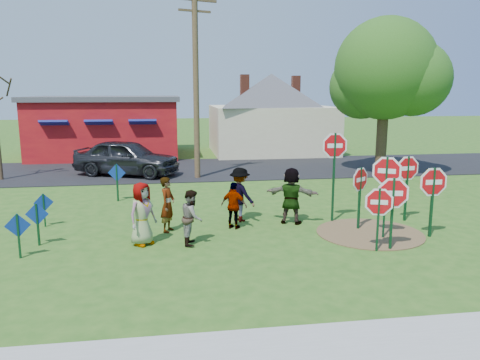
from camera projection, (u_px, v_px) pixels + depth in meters
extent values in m
plane|color=#2A5819|center=(219.00, 230.00, 14.51)|extent=(120.00, 120.00, 0.00)
cube|color=#9E9E99|center=(265.00, 358.00, 7.51)|extent=(22.00, 1.80, 0.08)
cube|color=black|center=(197.00, 169.00, 25.67)|extent=(120.00, 7.50, 0.04)
cylinder|color=brown|center=(370.00, 233.00, 14.18)|extent=(3.20, 3.20, 0.03)
cube|color=maroon|center=(108.00, 128.00, 30.86)|extent=(9.00, 7.00, 3.60)
cube|color=#4C4C51|center=(106.00, 99.00, 30.49)|extent=(9.40, 7.40, 0.30)
cube|color=navy|center=(54.00, 124.00, 26.89)|extent=(1.60, 0.78, 0.45)
cube|color=navy|center=(99.00, 123.00, 27.25)|extent=(1.60, 0.78, 0.45)
cube|color=navy|center=(143.00, 123.00, 27.61)|extent=(1.60, 0.78, 0.45)
cube|color=beige|center=(271.00, 130.00, 32.48)|extent=(8.00, 7.00, 3.20)
pyramid|color=#4C4C51|center=(271.00, 74.00, 31.77)|extent=(9.40, 9.40, 2.20)
cube|color=brown|center=(245.00, 85.00, 30.66)|extent=(0.55, 0.55, 1.40)
cube|color=brown|center=(296.00, 86.00, 33.18)|extent=(0.55, 0.55, 1.40)
cube|color=#113E20|center=(378.00, 220.00, 12.50)|extent=(0.07, 0.08, 1.73)
cylinder|color=white|center=(379.00, 202.00, 12.40)|extent=(0.98, 0.31, 1.02)
cylinder|color=#B80B11|center=(379.00, 202.00, 12.40)|extent=(0.85, 0.27, 0.88)
cube|color=white|center=(379.00, 202.00, 12.40)|extent=(0.43, 0.13, 0.13)
cube|color=#113E20|center=(334.00, 178.00, 15.22)|extent=(0.06, 0.08, 2.94)
cylinder|color=white|center=(335.00, 146.00, 15.02)|extent=(1.13, 0.05, 1.13)
cylinder|color=#B80B11|center=(335.00, 146.00, 15.02)|extent=(0.97, 0.05, 0.97)
cube|color=white|center=(335.00, 146.00, 15.02)|extent=(0.50, 0.02, 0.14)
cylinder|color=gold|center=(335.00, 146.00, 15.02)|extent=(1.13, 0.05, 1.13)
cube|color=#113E20|center=(385.00, 198.00, 13.54)|extent=(0.09, 0.09, 2.41)
cylinder|color=white|center=(387.00, 171.00, 13.39)|extent=(0.99, 0.57, 1.12)
cylinder|color=#B80B11|center=(387.00, 171.00, 13.39)|extent=(0.85, 0.49, 0.97)
cube|color=white|center=(387.00, 171.00, 13.39)|extent=(0.43, 0.25, 0.14)
cube|color=#113E20|center=(406.00, 189.00, 15.41)|extent=(0.07, 0.08, 2.17)
cylinder|color=white|center=(408.00, 168.00, 15.28)|extent=(1.08, 0.15, 1.09)
cylinder|color=#B80B11|center=(408.00, 168.00, 15.28)|extent=(0.94, 0.13, 0.94)
cube|color=white|center=(408.00, 168.00, 15.28)|extent=(0.48, 0.06, 0.14)
cylinder|color=gold|center=(408.00, 168.00, 15.28)|extent=(1.08, 0.14, 1.09)
cube|color=#113E20|center=(392.00, 214.00, 12.57)|extent=(0.07, 0.09, 1.99)
cylinder|color=white|center=(393.00, 193.00, 12.46)|extent=(1.12, 0.26, 1.14)
cylinder|color=#B80B11|center=(393.00, 193.00, 12.46)|extent=(0.96, 0.23, 0.98)
cube|color=white|center=(393.00, 193.00, 12.46)|extent=(0.49, 0.11, 0.14)
cube|color=#113E20|center=(432.00, 203.00, 13.70)|extent=(0.06, 0.08, 2.07)
cylinder|color=white|center=(433.00, 182.00, 13.59)|extent=(1.16, 0.03, 1.16)
cylinder|color=#B80B11|center=(433.00, 182.00, 13.59)|extent=(1.00, 0.03, 1.00)
cube|color=white|center=(433.00, 182.00, 13.59)|extent=(0.51, 0.01, 0.14)
cylinder|color=gold|center=(433.00, 182.00, 13.59)|extent=(1.16, 0.02, 1.16)
cube|color=#113E20|center=(359.00, 199.00, 14.44)|extent=(0.08, 0.09, 1.96)
cylinder|color=white|center=(360.00, 179.00, 14.33)|extent=(0.85, 0.56, 1.01)
cylinder|color=#B80B11|center=(360.00, 179.00, 14.33)|extent=(0.74, 0.49, 0.87)
cube|color=white|center=(360.00, 179.00, 14.33)|extent=(0.37, 0.25, 0.13)
cube|color=#113E20|center=(19.00, 236.00, 12.01)|extent=(0.06, 0.07, 1.17)
cube|color=navy|center=(18.00, 226.00, 11.95)|extent=(0.63, 0.12, 0.64)
cube|color=#113E20|center=(38.00, 225.00, 13.00)|extent=(0.05, 0.06, 1.21)
cube|color=navy|center=(37.00, 214.00, 12.94)|extent=(0.64, 0.06, 0.64)
cube|color=#113E20|center=(44.00, 210.00, 14.82)|extent=(0.06, 0.06, 1.07)
cube|color=navy|center=(44.00, 203.00, 14.77)|extent=(0.59, 0.14, 0.60)
cube|color=#113E20|center=(117.00, 183.00, 18.23)|extent=(0.07, 0.08, 1.46)
cube|color=navy|center=(117.00, 173.00, 18.16)|extent=(0.69, 0.20, 0.71)
imported|color=#3E5796|center=(142.00, 214.00, 13.02)|extent=(1.02, 1.02, 1.78)
imported|color=#22716C|center=(168.00, 204.00, 14.27)|extent=(0.61, 0.73, 1.70)
imported|color=#9A6145|center=(192.00, 217.00, 13.10)|extent=(0.68, 0.82, 1.56)
imported|color=#343439|center=(240.00, 195.00, 15.41)|extent=(1.25, 1.32, 1.79)
imported|color=#462F55|center=(234.00, 206.00, 14.57)|extent=(0.93, 0.76, 1.48)
imported|color=#205235|center=(291.00, 196.00, 15.11)|extent=(1.79, 1.20, 1.86)
imported|color=#2D2C31|center=(127.00, 157.00, 23.64)|extent=(5.71, 4.02, 1.80)
cylinder|color=#4C3823|center=(196.00, 86.00, 22.31)|extent=(0.28, 0.28, 9.00)
cube|color=#4C3823|center=(194.00, 0.00, 21.57)|extent=(2.12, 0.82, 0.12)
cube|color=#4C3823|center=(195.00, 11.00, 21.67)|extent=(1.55, 0.61, 0.10)
cylinder|color=#382819|center=(382.00, 133.00, 23.77)|extent=(0.54, 0.54, 4.27)
sphere|color=#285316|center=(386.00, 69.00, 23.17)|extent=(5.04, 5.04, 5.04)
sphere|color=#285316|center=(413.00, 78.00, 22.86)|extent=(3.69, 3.69, 3.69)
sphere|color=#285316|center=(362.00, 87.00, 23.96)|extent=(3.30, 3.30, 3.30)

